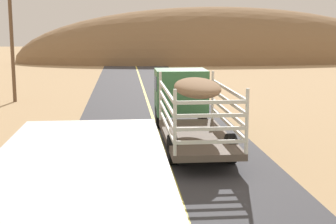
# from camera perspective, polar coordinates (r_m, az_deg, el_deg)

# --- Properties ---
(livestock_truck) EXTENTS (2.53, 9.70, 3.02)m
(livestock_truck) POSITION_cam_1_polar(r_m,az_deg,el_deg) (22.39, 2.13, 1.57)
(livestock_truck) COLOR #3F7F4C
(livestock_truck) RESTS_ON road_surface
(power_pole_mid) EXTENTS (2.20, 0.24, 7.96)m
(power_pole_mid) POSITION_cam_1_polar(r_m,az_deg,el_deg) (34.48, -17.63, 8.18)
(power_pole_mid) COLOR brown
(power_pole_mid) RESTS_ON ground
(distant_hill) EXTENTS (56.90, 16.65, 15.46)m
(distant_hill) POSITION_cam_1_polar(r_m,az_deg,el_deg) (71.39, 5.77, 5.82)
(distant_hill) COLOR olive
(distant_hill) RESTS_ON ground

